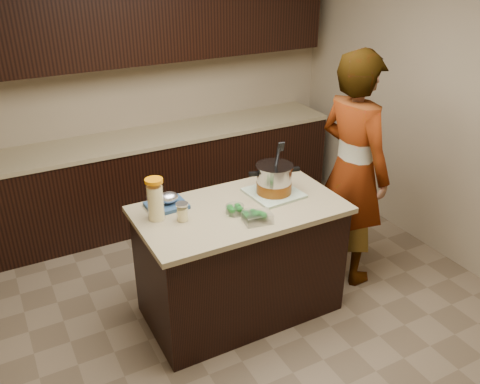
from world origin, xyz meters
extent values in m
plane|color=brown|center=(0.00, 0.00, 0.00)|extent=(4.00, 4.00, 0.00)
cube|color=tan|center=(0.00, 2.00, 1.35)|extent=(4.00, 0.04, 2.70)
cube|color=tan|center=(2.00, 0.00, 1.35)|extent=(0.04, 4.00, 2.70)
cube|color=black|center=(0.00, 1.70, 0.43)|extent=(3.60, 0.60, 0.86)
cube|color=tan|center=(0.00, 1.70, 0.88)|extent=(3.60, 0.63, 0.04)
cube|color=black|center=(0.00, 1.82, 1.95)|extent=(3.60, 0.35, 0.75)
cube|color=black|center=(0.00, 0.00, 0.43)|extent=(1.40, 0.75, 0.86)
cube|color=tan|center=(0.00, 0.00, 0.88)|extent=(1.46, 0.81, 0.04)
cube|color=#688F60|center=(0.32, 0.06, 0.91)|extent=(0.38, 0.38, 0.02)
cylinder|color=#B7B7BC|center=(0.32, 0.06, 1.02)|extent=(0.31, 0.31, 0.20)
cylinder|color=brown|center=(0.32, 0.06, 0.96)|extent=(0.31, 0.31, 0.08)
cylinder|color=#B7B7BC|center=(0.32, 0.06, 1.13)|extent=(0.33, 0.33, 0.01)
cube|color=black|center=(0.16, 0.10, 1.08)|extent=(0.07, 0.05, 0.03)
cube|color=black|center=(0.47, 0.03, 1.08)|extent=(0.07, 0.05, 0.03)
cylinder|color=black|center=(0.32, 0.03, 1.18)|extent=(0.05, 0.11, 0.25)
cylinder|color=#F4E195|center=(-0.57, 0.12, 1.02)|extent=(0.14, 0.14, 0.24)
cylinder|color=white|center=(-0.57, 0.12, 1.04)|extent=(0.15, 0.15, 0.27)
cylinder|color=orange|center=(-0.57, 0.12, 1.18)|extent=(0.16, 0.16, 0.02)
cylinder|color=#F4E195|center=(-0.43, 0.02, 0.94)|extent=(0.08, 0.08, 0.09)
cylinder|color=white|center=(-0.43, 0.02, 0.96)|extent=(0.09, 0.09, 0.12)
cylinder|color=silver|center=(-0.43, 0.02, 1.03)|extent=(0.10, 0.10, 0.02)
cylinder|color=silver|center=(-0.07, -0.06, 0.93)|extent=(0.16, 0.16, 0.06)
cylinder|color=silver|center=(-0.02, -0.18, 0.93)|extent=(0.14, 0.14, 0.05)
cube|color=silver|center=(0.01, -0.24, 0.93)|extent=(0.20, 0.16, 0.07)
cube|color=navy|center=(-0.46, 0.25, 0.91)|extent=(0.28, 0.23, 0.03)
ellipsoid|color=silver|center=(-0.44, 0.25, 0.97)|extent=(0.14, 0.11, 0.08)
imported|color=gray|center=(1.03, 0.04, 0.95)|extent=(0.52, 0.74, 1.91)
camera|label=1|loc=(-1.48, -2.78, 2.59)|focal=38.00mm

